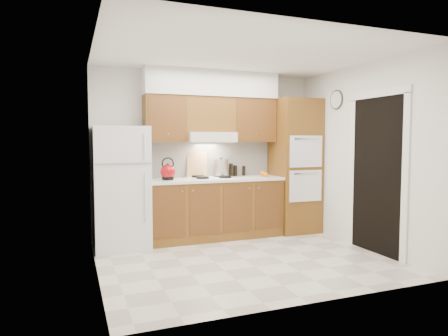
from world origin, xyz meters
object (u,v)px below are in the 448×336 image
object	(u,v)px
oven_cabinet	(295,166)
kettle	(168,172)
fridge	(121,188)
stock_pot	(221,167)

from	to	relation	value
oven_cabinet	kettle	world-z (taller)	oven_cabinet
fridge	oven_cabinet	bearing A→B (deg)	0.70
oven_cabinet	stock_pot	distance (m)	1.27
kettle	stock_pot	size ratio (longest dim) A/B	0.90
fridge	oven_cabinet	size ratio (longest dim) A/B	0.78
oven_cabinet	stock_pot	xyz separation A→B (m)	(-1.26, 0.16, -0.01)
fridge	oven_cabinet	world-z (taller)	oven_cabinet
kettle	stock_pot	xyz separation A→B (m)	(0.90, 0.17, 0.03)
kettle	stock_pot	distance (m)	0.92
fridge	stock_pot	xyz separation A→B (m)	(1.58, 0.19, 0.23)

